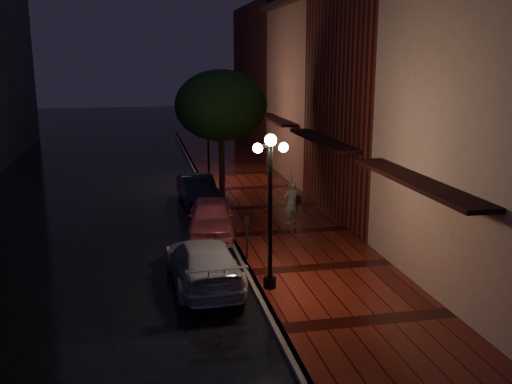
{
  "coord_description": "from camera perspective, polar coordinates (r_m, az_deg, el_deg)",
  "views": [
    {
      "loc": [
        -3.02,
        -19.55,
        6.4
      ],
      "look_at": [
        1.25,
        1.32,
        1.4
      ],
      "focal_mm": 40.0,
      "sensor_mm": 36.0,
      "label": 1
    }
  ],
  "objects": [
    {
      "name": "ground",
      "position": [
        20.79,
        -2.65,
        -4.73
      ],
      "size": [
        120.0,
        120.0,
        0.0
      ],
      "primitive_type": "plane",
      "color": "black",
      "rests_on": "ground"
    },
    {
      "name": "storefront_mid",
      "position": [
        23.78,
        13.61,
        10.68
      ],
      "size": [
        5.0,
        8.0,
        11.0
      ],
      "primitive_type": "cube",
      "color": "#511914",
      "rests_on": "ground"
    },
    {
      "name": "storefront_far",
      "position": [
        31.26,
        7.27,
        9.62
      ],
      "size": [
        5.0,
        8.0,
        9.0
      ],
      "primitive_type": "cube",
      "color": "#8C5951",
      "rests_on": "ground"
    },
    {
      "name": "streetlamp_near",
      "position": [
        15.41,
        1.44,
        -1.07
      ],
      "size": [
        0.96,
        0.36,
        4.31
      ],
      "color": "black",
      "rests_on": "sidewalk"
    },
    {
      "name": "silver_car",
      "position": [
        16.63,
        -5.26,
        -7.0
      ],
      "size": [
        2.11,
        4.7,
        1.34
      ],
      "primitive_type": "imported",
      "rotation": [
        0.0,
        0.0,
        3.19
      ],
      "color": "#AEAEB6",
      "rests_on": "ground"
    },
    {
      "name": "woman_with_umbrella",
      "position": [
        21.76,
        3.58,
        0.77
      ],
      "size": [
        0.99,
        1.01,
        2.38
      ],
      "rotation": [
        0.0,
        0.0,
        3.41
      ],
      "color": "silver",
      "rests_on": "sidewalk"
    },
    {
      "name": "sidewalk",
      "position": [
        21.21,
        3.38,
        -4.16
      ],
      "size": [
        4.5,
        60.0,
        0.15
      ],
      "primitive_type": "cube",
      "color": "#43120C",
      "rests_on": "ground"
    },
    {
      "name": "pink_car",
      "position": [
        21.09,
        -4.54,
        -2.55
      ],
      "size": [
        2.1,
        4.2,
        1.37
      ],
      "primitive_type": "imported",
      "rotation": [
        0.0,
        0.0,
        -0.12
      ],
      "color": "#BE4E58",
      "rests_on": "ground"
    },
    {
      "name": "streetlamp_far",
      "position": [
        29.0,
        -4.8,
        5.64
      ],
      "size": [
        0.96,
        0.36,
        4.31
      ],
      "color": "black",
      "rests_on": "sidewalk"
    },
    {
      "name": "storefront_extra",
      "position": [
        40.83,
        2.71,
        11.23
      ],
      "size": [
        5.0,
        12.0,
        10.0
      ],
      "primitive_type": "cube",
      "color": "#511914",
      "rests_on": "ground"
    },
    {
      "name": "street_tree",
      "position": [
        25.89,
        -3.5,
        8.41
      ],
      "size": [
        4.16,
        4.16,
        5.8
      ],
      "color": "black",
      "rests_on": "sidewalk"
    },
    {
      "name": "curb",
      "position": [
        20.77,
        -2.65,
        -4.53
      ],
      "size": [
        0.25,
        60.0,
        0.15
      ],
      "primitive_type": "cube",
      "color": "#595451",
      "rests_on": "ground"
    },
    {
      "name": "parking_meter",
      "position": [
        18.06,
        -0.92,
        -4.18
      ],
      "size": [
        0.14,
        0.11,
        1.41
      ],
      "rotation": [
        0.0,
        0.0,
        -0.09
      ],
      "color": "black",
      "rests_on": "sidewalk"
    },
    {
      "name": "navy_car",
      "position": [
        25.69,
        -5.86,
        0.22
      ],
      "size": [
        1.69,
        4.08,
        1.31
      ],
      "primitive_type": "imported",
      "rotation": [
        0.0,
        0.0,
        0.08
      ],
      "color": "black",
      "rests_on": "ground"
    }
  ]
}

